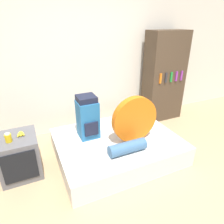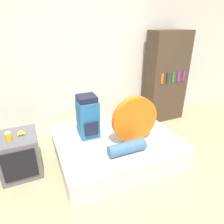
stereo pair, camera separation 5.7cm
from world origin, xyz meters
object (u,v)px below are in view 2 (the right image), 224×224
Objects in this scene: backpack at (88,117)px; tent_bag at (135,119)px; sleeping_roll at (127,148)px; television at (20,154)px; bookshelf at (166,77)px; canister at (8,137)px.

tent_bag is at bearing -33.71° from backpack.
sleeping_roll is at bearing -134.22° from tent_bag.
television reaches higher than sleeping_roll.
sleeping_roll is 0.93× the size of television.
bookshelf is at bearing 37.97° from tent_bag.
backpack is at bearing 146.29° from tent_bag.
tent_bag reaches higher than canister.
television is at bearing -166.86° from bookshelf.
backpack is 1.14× the size of television.
backpack is 0.75m from sleeping_roll.
backpack is 1.23× the size of sleeping_roll.
bookshelf is (1.49, 1.23, 0.50)m from sleeping_roll.
tent_bag is 1.65m from television.
tent_bag is 1.30× the size of sleeping_roll.
sleeping_roll is 2.00m from bookshelf.
sleeping_roll is at bearing -140.64° from bookshelf.
backpack is at bearing 7.41° from canister.
backpack is 5.41× the size of canister.
backpack reaches higher than sleeping_roll.
tent_bag reaches higher than television.
bookshelf is at bearing 17.95° from backpack.
television is at bearing 45.48° from canister.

